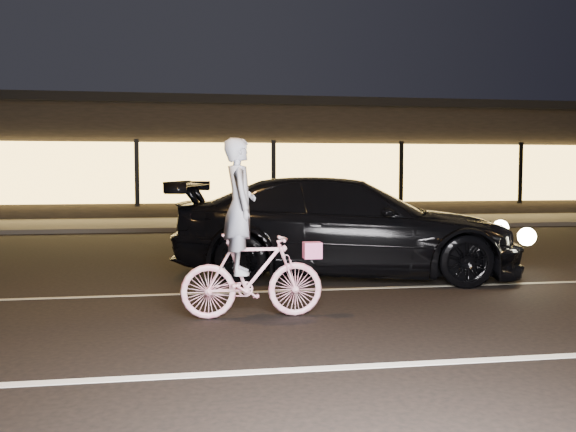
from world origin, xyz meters
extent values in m
plane|color=black|center=(0.00, 0.00, 0.00)|extent=(90.00, 90.00, 0.00)
cube|color=silver|center=(0.00, -1.50, 0.00)|extent=(60.00, 0.12, 0.01)
cube|color=gray|center=(0.00, 2.00, 0.00)|extent=(60.00, 0.10, 0.01)
cube|color=#383533|center=(0.00, 13.00, 0.06)|extent=(30.00, 4.00, 0.12)
cube|color=black|center=(0.00, 19.00, 2.00)|extent=(25.00, 8.00, 4.00)
cube|color=black|center=(0.00, 19.00, 4.05)|extent=(25.40, 8.40, 0.30)
cube|color=#F2BB54|center=(0.00, 14.90, 1.60)|extent=(23.00, 0.15, 2.00)
cube|color=black|center=(-4.50, 14.82, 1.60)|extent=(0.15, 0.08, 2.20)
cube|color=black|center=(0.00, 14.82, 1.60)|extent=(0.15, 0.08, 2.20)
cube|color=black|center=(4.50, 14.82, 1.60)|extent=(0.15, 0.08, 2.20)
cube|color=black|center=(9.00, 14.82, 1.60)|extent=(0.15, 0.08, 2.20)
imported|color=#ED4C7C|center=(-2.31, 0.47, 0.48)|extent=(1.61, 0.45, 0.96)
imported|color=white|center=(-2.45, 0.47, 1.26)|extent=(0.36, 0.55, 1.52)
cube|color=#E34695|center=(-1.62, 0.47, 0.75)|extent=(0.20, 0.17, 0.18)
imported|color=black|center=(-0.54, 3.12, 0.78)|extent=(5.73, 3.36, 1.56)
sphere|color=#FFF2BF|center=(2.14, 3.22, 0.71)|extent=(0.26, 0.26, 0.26)
sphere|color=#FFF2BF|center=(1.81, 1.83, 0.71)|extent=(0.26, 0.26, 0.26)
camera|label=1|loc=(-3.09, -6.64, 1.65)|focal=40.00mm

